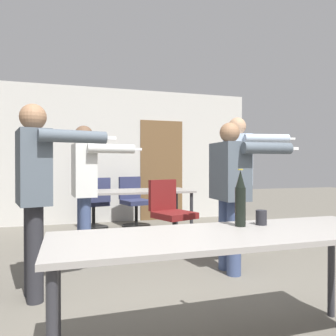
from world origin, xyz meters
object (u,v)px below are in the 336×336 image
(person_center_tall, at_px, (231,184))
(office_chair_near_pushed, at_px, (134,203))
(office_chair_far_right, at_px, (95,205))
(drink_cup, at_px, (261,218))
(person_far_watching, at_px, (85,180))
(person_right_polo, at_px, (238,169))
(beer_bottle, at_px, (240,199))
(person_left_plaid, at_px, (35,182))
(office_chair_far_left, at_px, (171,217))

(person_center_tall, xyz_separation_m, office_chair_near_pushed, (-0.47, 2.88, -0.52))
(office_chair_far_right, height_order, drink_cup, office_chair_far_right)
(person_far_watching, relative_size, office_chair_far_right, 1.74)
(person_far_watching, bearing_deg, person_center_tall, 55.23)
(person_center_tall, relative_size, office_chair_near_pushed, 1.74)
(drink_cup, bearing_deg, office_chair_near_pushed, 90.39)
(person_far_watching, relative_size, drink_cup, 16.53)
(person_center_tall, bearing_deg, office_chair_far_right, -155.08)
(office_chair_near_pushed, bearing_deg, person_far_watching, 47.79)
(person_far_watching, distance_m, person_right_polo, 2.05)
(beer_bottle, bearing_deg, person_far_watching, 112.77)
(person_left_plaid, xyz_separation_m, person_right_polo, (2.50, 1.02, 0.08))
(office_chair_far_right, bearing_deg, office_chair_near_pushed, -2.41)
(person_left_plaid, relative_size, person_center_tall, 1.04)
(person_left_plaid, xyz_separation_m, person_far_watching, (0.46, 0.93, -0.04))
(person_far_watching, distance_m, office_chair_far_right, 2.05)
(person_left_plaid, bearing_deg, office_chair_far_right, 153.20)
(person_left_plaid, relative_size, drink_cup, 17.16)
(office_chair_far_left, relative_size, office_chair_far_right, 1.02)
(person_left_plaid, bearing_deg, person_center_tall, 80.95)
(person_center_tall, distance_m, person_right_polo, 1.08)
(beer_bottle, bearing_deg, office_chair_far_left, 83.39)
(person_left_plaid, distance_m, person_right_polo, 2.70)
(person_right_polo, distance_m, drink_cup, 2.39)
(person_left_plaid, relative_size, person_far_watching, 1.04)
(person_right_polo, height_order, drink_cup, person_right_polo)
(person_center_tall, xyz_separation_m, drink_cup, (-0.44, -1.25, -0.15))
(person_center_tall, xyz_separation_m, beer_bottle, (-0.59, -1.25, -0.02))
(person_center_tall, relative_size, office_chair_far_right, 1.73)
(office_chair_far_left, xyz_separation_m, office_chair_near_pushed, (-0.14, 1.81, -0.01))
(person_left_plaid, distance_m, person_far_watching, 1.04)
(office_chair_near_pushed, xyz_separation_m, drink_cup, (0.03, -4.13, 0.37))
(person_left_plaid, height_order, drink_cup, person_left_plaid)
(beer_bottle, relative_size, drink_cup, 3.82)
(office_chair_far_left, relative_size, beer_bottle, 2.53)
(person_right_polo, relative_size, beer_bottle, 4.86)
(office_chair_far_left, xyz_separation_m, drink_cup, (-0.11, -2.31, 0.35))
(person_right_polo, xyz_separation_m, office_chair_far_right, (-1.78, 1.86, -0.65))
(office_chair_far_left, relative_size, drink_cup, 9.66)
(person_center_tall, distance_m, beer_bottle, 1.38)
(person_right_polo, distance_m, beer_bottle, 2.45)
(person_left_plaid, height_order, office_chair_near_pushed, person_left_plaid)
(office_chair_far_right, bearing_deg, drink_cup, -91.01)
(person_center_tall, distance_m, office_chair_near_pushed, 2.96)
(person_left_plaid, relative_size, beer_bottle, 4.49)
(person_right_polo, bearing_deg, person_far_watching, -77.49)
(office_chair_near_pushed, relative_size, office_chair_far_right, 1.00)
(office_chair_near_pushed, height_order, drink_cup, office_chair_near_pushed)
(office_chair_far_left, bearing_deg, office_chair_near_pushed, -106.54)
(person_far_watching, bearing_deg, office_chair_far_right, 166.59)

